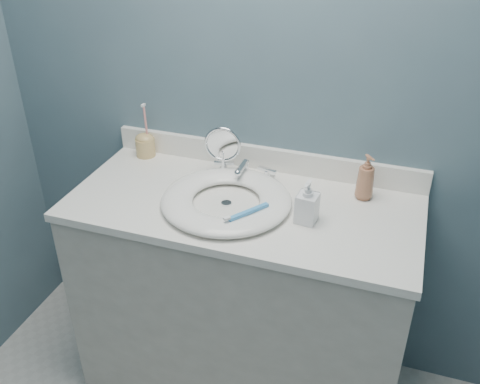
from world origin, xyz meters
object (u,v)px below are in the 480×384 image
at_px(makeup_mirror, 223,150).
at_px(toothbrush_holder, 145,144).
at_px(soap_bottle_amber, 366,177).
at_px(soap_bottle_clear, 307,202).

xyz_separation_m(makeup_mirror, toothbrush_holder, (-0.36, 0.06, -0.06)).
height_order(soap_bottle_amber, soap_bottle_clear, soap_bottle_amber).
bearing_deg(soap_bottle_clear, toothbrush_holder, 166.18).
height_order(soap_bottle_clear, toothbrush_holder, toothbrush_holder).
bearing_deg(toothbrush_holder, soap_bottle_clear, -19.74).
relative_size(makeup_mirror, soap_bottle_amber, 1.23).
bearing_deg(toothbrush_holder, makeup_mirror, -10.28).
distance_m(soap_bottle_amber, soap_bottle_clear, 0.26).
xyz_separation_m(makeup_mirror, soap_bottle_amber, (0.52, 0.02, -0.03)).
bearing_deg(soap_bottle_clear, makeup_mirror, 157.84).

